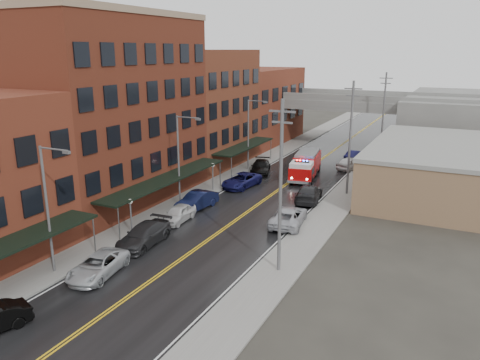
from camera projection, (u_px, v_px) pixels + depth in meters
The scene contains 32 objects.
road at pixel (267, 198), 48.80m from camera, with size 11.00×160.00×0.02m, color black.
sidewalk_left at pixel (206, 189), 51.86m from camera, with size 3.00×160.00×0.15m, color slate.
sidewalk_right at pixel (335, 208), 45.71m from camera, with size 3.00×160.00×0.15m, color slate.
curb_left at pixel (219, 191), 51.16m from camera, with size 0.30×160.00×0.15m, color gray.
curb_right at pixel (319, 205), 46.41m from camera, with size 0.30×160.00×0.15m, color gray.
brick_building_b at pixel (116, 113), 45.92m from camera, with size 9.00×20.00×18.00m, color #592217.
brick_building_c at pixel (205, 109), 61.48m from camera, with size 9.00×15.00×15.00m, color #5D2A1C.
brick_building_far at pixel (258, 106), 77.04m from camera, with size 9.00×20.00×12.00m, color brown.
tan_building at pixel (441, 171), 50.06m from camera, with size 14.00×22.00×5.00m, color #8F684D.
right_far_block at pixel (467, 121), 74.81m from camera, with size 18.00×30.00×8.00m, color slate.
awning_1 at pixel (167, 179), 45.09m from camera, with size 2.60×18.00×3.09m.
awning_2 at pixel (245, 146), 60.25m from camera, with size 2.60×13.00×3.09m.
globe_lamp_1 at pixel (130, 208), 38.75m from camera, with size 0.44×0.44×3.12m.
globe_lamp_2 at pixel (213, 170), 50.88m from camera, with size 0.44×0.44×3.12m.
street_lamp_0 at pixel (49, 202), 31.11m from camera, with size 2.64×0.22×9.00m.
street_lamp_1 at pixel (181, 155), 44.97m from camera, with size 2.64×0.22×9.00m.
street_lamp_2 at pixel (250, 130), 58.83m from camera, with size 2.64×0.22×9.00m.
utility_pole_0 at pixel (281, 185), 31.08m from camera, with size 1.80×0.24×12.00m.
utility_pole_1 at pixel (350, 137), 48.41m from camera, with size 1.80×0.24×12.00m.
utility_pole_2 at pixel (383, 114), 65.74m from camera, with size 1.80×0.24×12.00m.
overpass at pixel (344, 108), 74.91m from camera, with size 40.00×10.00×7.50m.
fire_truck at pixel (306, 165), 56.23m from camera, with size 4.25×8.50×2.99m.
parked_car_left_2 at pixel (98, 266), 32.02m from camera, with size 2.40×5.20×1.44m, color #B1B5B9.
parked_car_left_3 at pixel (144, 235), 37.03m from camera, with size 2.32×5.71×1.66m, color #252527.
parked_car_left_4 at pixel (178, 214), 42.14m from camera, with size 1.76×4.38×1.49m, color silver.
parked_car_left_5 at pixel (197, 201), 45.39m from camera, with size 1.77×5.09×1.68m, color #0E1433.
parked_car_left_6 at pixel (242, 180), 52.67m from camera, with size 2.58×5.59×1.55m, color #161652.
parked_car_left_7 at pixel (261, 167), 58.54m from camera, with size 2.23×5.49×1.59m, color black.
parked_car_right_0 at pixel (288, 216), 41.25m from camera, with size 2.65×5.75×1.60m, color #AFB1B8.
parked_car_right_1 at pixel (309, 193), 47.83m from camera, with size 2.32×5.70×1.65m, color black.
parked_car_right_2 at pixel (351, 163), 60.52m from camera, with size 1.93×4.80×1.64m, color silver.
parked_car_right_3 at pixel (356, 156), 64.73m from camera, with size 1.72×4.93×1.62m, color #0E0E33.
Camera 1 is at (17.81, -13.02, 15.01)m, focal length 35.00 mm.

